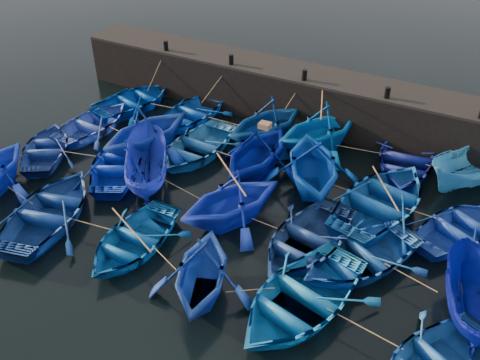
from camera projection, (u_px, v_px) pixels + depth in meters
The scene contains 34 objects.
ground at pixel (199, 238), 20.07m from camera, with size 120.00×120.00×0.00m, color black.
quay_wall at pixel (309, 99), 26.93m from camera, with size 26.00×2.50×2.50m, color black.
quay_top at pixel (311, 74), 26.18m from camera, with size 26.00×2.50×0.12m, color black.
bollard_0 at pixel (166, 46), 28.50m from camera, with size 0.24×0.24×0.50m, color black.
bollard_1 at pixel (231, 60), 26.93m from camera, with size 0.24×0.24×0.50m, color black.
bollard_2 at pixel (304, 75), 25.36m from camera, with size 0.24×0.24×0.50m, color black.
bollard_3 at pixel (387, 93), 23.78m from camera, with size 0.24×0.24×0.50m, color black.
boat_0 at pixel (134, 100), 28.45m from camera, with size 3.46×4.83×1.00m, color #003892.
boat_1 at pixel (189, 113), 27.27m from camera, with size 3.31×4.63×0.96m, color #0A43A8.
boat_2 at pixel (267, 121), 25.17m from camera, with size 3.80×4.40×2.32m, color navy.
boat_3 at pixel (319, 128), 24.52m from camera, with size 3.96×4.59×2.42m, color blue.
boat_4 at pixel (405, 160), 23.57m from camera, with size 3.70×5.17×1.07m, color navy.
boat_5 at pixel (473, 169), 22.25m from camera, with size 1.80×4.77×1.85m, color #327BC1.
boat_6 at pixel (94, 123), 26.46m from camera, with size 3.25×4.55×0.94m, color blue.
boat_7 at pixel (147, 130), 24.34m from camera, with size 4.03×4.67×2.46m, color #1436A0.
boat_8 at pixel (196, 146), 24.59m from camera, with size 3.45×4.82×1.00m, color blue.
boat_9 at pixel (258, 151), 22.88m from camera, with size 3.96×4.59×2.42m, color #001181.
boat_10 at pixel (313, 164), 21.91m from camera, with size 4.24×4.91×2.59m, color #0640B9.
boat_11 at pixel (383, 201), 21.00m from camera, with size 4.14×5.78×1.20m, color #104F9C.
boat_12 at pixel (460, 228), 19.87m from camera, with size 3.10×4.34×0.90m, color #1C41B6.
boat_13 at pixel (47, 148), 24.56m from camera, with size 3.03×4.24×0.88m, color navy.
boat_14 at pixel (118, 164), 23.39m from camera, with size 3.32×4.64×0.96m, color #0A2AC0.
boat_15 at pixel (146, 167), 22.41m from camera, with size 1.77×4.70×1.82m, color #1B2BA4.
boat_16 at pixel (231, 199), 20.16m from camera, with size 3.74×4.34×2.28m, color #122AC8.
boat_17 at pixel (306, 239), 19.22m from camera, with size 3.57×5.00×1.04m, color navy.
boat_18 at pixel (359, 256), 18.54m from camera, with size 3.48×4.87×1.01m, color #1852AD.
boat_19 at pixel (469, 297), 16.59m from camera, with size 1.53×4.07×1.58m, color #020C7C.
boat_21 at pixel (50, 211), 20.54m from camera, with size 3.79×5.29×1.10m, color navy.
boat_22 at pixel (133, 240), 19.29m from camera, with size 3.21×4.49×0.93m, color #0A5090.
boat_23 at pixel (201, 271), 17.15m from camera, with size 3.46×4.02×2.11m, color #163CA4.
boat_24 at pixel (300, 298), 16.87m from camera, with size 3.91×5.47×1.13m, color blue.
wooden_crate at pixel (265, 125), 22.00m from camera, with size 0.48×0.40×0.24m, color #8C5E3D.
mooring_ropes at pixel (252, 158), 23.09m from camera, with size 17.16×11.89×2.10m.
loose_oars at pixel (272, 170), 20.74m from camera, with size 9.56×11.74×1.55m.
Camera 1 is at (8.64, -12.65, 13.25)m, focal length 40.00 mm.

